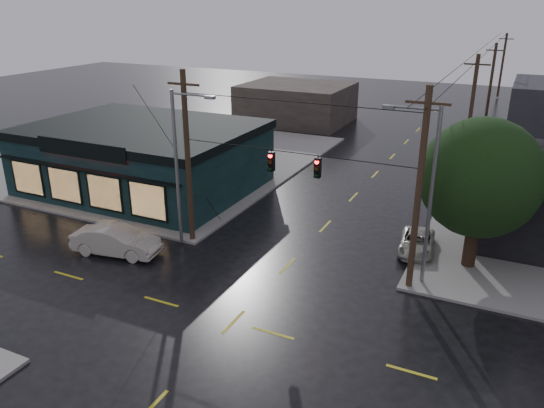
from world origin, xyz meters
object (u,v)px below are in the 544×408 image
at_px(utility_pole_ne, 408,288).
at_px(suv_silver, 417,243).
at_px(utility_pole_nw, 193,241).
at_px(sedan_cream, 116,240).
at_px(corner_tree, 481,178).

bearing_deg(utility_pole_ne, suv_silver, 96.56).
distance_m(utility_pole_nw, utility_pole_ne, 13.00).
height_order(utility_pole_ne, sedan_cream, utility_pole_ne).
height_order(corner_tree, suv_silver, corner_tree).
distance_m(utility_pole_ne, suv_silver, 4.41).
xyz_separation_m(utility_pole_ne, suv_silver, (-0.50, 4.35, 0.56)).
distance_m(sedan_cream, suv_silver, 17.23).
relative_size(utility_pole_ne, sedan_cream, 2.01).
bearing_deg(suv_silver, sedan_cream, -160.00).
bearing_deg(utility_pole_ne, sedan_cream, -168.12).
relative_size(corner_tree, utility_pole_ne, 0.80).
bearing_deg(utility_pole_nw, sedan_cream, -130.99).
xyz_separation_m(utility_pole_nw, sedan_cream, (-2.91, -3.35, 0.83)).
relative_size(corner_tree, sedan_cream, 1.60).
bearing_deg(suv_silver, utility_pole_nw, -167.36).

